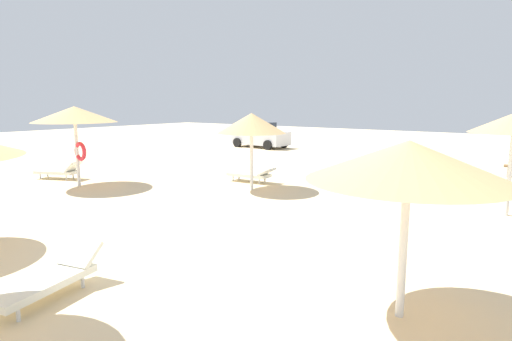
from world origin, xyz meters
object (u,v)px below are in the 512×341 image
lounger_0 (49,278)px  lounger_3 (59,171)px  parasol_4 (408,161)px  lounger_1 (252,174)px  parked_car (260,135)px  parasol_3 (75,115)px  parasol_1 (252,123)px

lounger_0 → lounger_3: lounger_3 is taller
parasol_4 → lounger_1: bearing=138.2°
lounger_3 → parked_car: parked_car is taller
lounger_0 → parked_car: (-10.39, 20.37, 0.51)m
parasol_3 → parasol_4: size_ratio=1.05×
parasol_1 → parasol_4: parasol_1 is taller
parasol_3 → lounger_1: size_ratio=1.51×
lounger_1 → parasol_1: bearing=-53.8°
lounger_1 → parked_car: size_ratio=0.48×
parasol_3 → lounger_1: (4.72, 4.42, -2.32)m
lounger_0 → lounger_3: size_ratio=1.00×
lounger_1 → parked_car: bearing=124.1°
parasol_1 → parasol_3: bearing=-149.3°
parasol_4 → parked_car: bearing=130.5°
parasol_1 → lounger_0: 9.20m
parasol_1 → lounger_3: (-7.58, -2.91, -2.04)m
parasol_4 → lounger_3: (-14.70, 3.06, -1.97)m
parasol_1 → lounger_1: parasol_1 is taller
lounger_1 → lounger_3: 7.87m
lounger_1 → lounger_3: lounger_3 is taller
lounger_0 → parked_car: size_ratio=0.48×
lounger_0 → lounger_1: (-3.22, 9.78, -0.01)m
parasol_3 → parked_car: (-2.45, 15.01, -1.80)m
parked_car → parasol_4: bearing=-49.5°
parasol_3 → lounger_0: 9.85m
parasol_1 → parked_car: size_ratio=0.66×
lounger_3 → parked_car: size_ratio=0.48×
parasol_1 → lounger_1: 2.48m
parked_car → lounger_1: bearing=-55.9°
parasol_1 → lounger_3: 8.37m
lounger_3 → parked_car: (-0.42, 14.63, 0.50)m
parasol_1 → parasol_4: bearing=-40.0°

